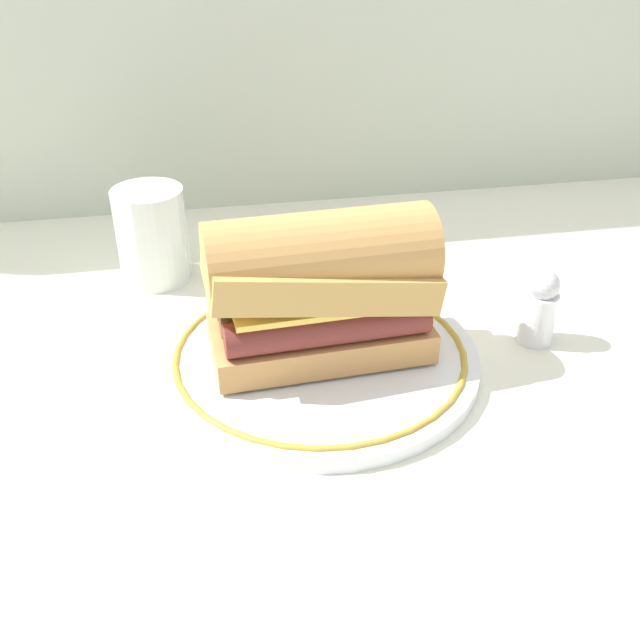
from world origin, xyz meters
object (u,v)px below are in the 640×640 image
Objects in this scene: drinking_glass at (153,241)px; salt_shaker at (539,307)px; plate at (320,357)px; sausage_sandwich at (320,285)px.

drinking_glass is 1.37× the size of salt_shaker.
drinking_glass is at bearing 127.02° from plate.
sausage_sandwich is at bearing -179.60° from salt_shaker.
drinking_glass is (-0.14, 0.19, -0.04)m from sausage_sandwich.
salt_shaker is (0.34, -0.18, -0.01)m from drinking_glass.
sausage_sandwich is 0.20m from salt_shaker.
drinking_glass reaches higher than salt_shaker.
plate is 3.81× the size of salt_shaker.
drinking_glass is 0.39m from salt_shaker.
salt_shaker is (0.20, 0.00, 0.03)m from plate.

